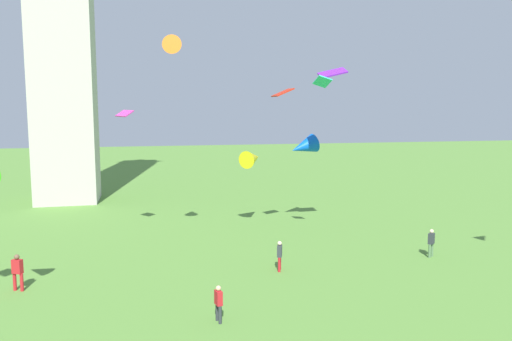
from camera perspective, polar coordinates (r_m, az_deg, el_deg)
name	(u,v)px	position (r m, az deg, el deg)	size (l,w,h in m)	color
person_0	(280,254)	(26.78, 2.78, -9.75)	(0.38, 0.49, 1.65)	red
person_1	(18,270)	(26.52, -26.14, -10.44)	(0.54, 0.45, 1.81)	red
person_3	(219,301)	(20.70, -4.41, -15.05)	(0.31, 0.47, 1.56)	#2D3338
person_5	(431,241)	(30.95, 19.83, -7.82)	(0.50, 0.46, 1.69)	#51754C
kite_flying_0	(125,113)	(33.44, -15.14, 6.47)	(1.27, 1.34, 0.48)	#C12F91
kite_flying_1	(283,93)	(32.14, 3.16, 9.10)	(1.42, 1.15, 0.57)	red
kite_flying_2	(322,82)	(29.65, 7.77, 10.27)	(0.82, 1.25, 0.72)	#24B999
kite_flying_5	(303,147)	(36.54, 5.55, 2.79)	(2.58, 1.95, 1.89)	blue
kite_flying_7	(333,73)	(32.39, 8.95, 11.24)	(1.79, 1.43, 0.84)	purple
kite_flying_8	(173,48)	(29.97, -9.69, 13.98)	(1.37, 1.87, 1.34)	orange
kite_flying_9	(253,158)	(35.87, -0.41, 1.43)	(2.22, 2.25, 1.38)	gold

